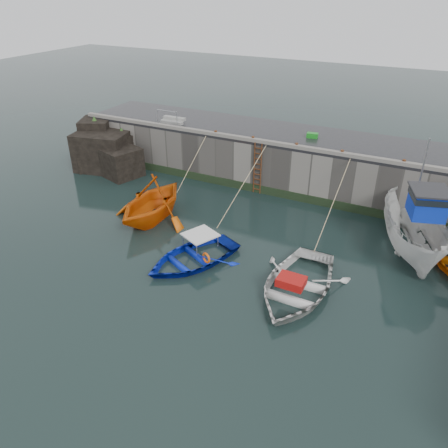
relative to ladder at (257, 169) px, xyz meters
The scene contains 21 objects.
ground 10.24m from the ladder, 78.60° to the right, with size 120.00×120.00×0.00m, color black.
quay_back 3.27m from the ladder, 52.28° to the left, with size 30.00×5.00×3.00m, color slate.
road_back 3.59m from the ladder, 52.28° to the left, with size 30.00×5.00×0.16m, color black.
kerb_back 2.62m from the ladder, ahead, with size 30.00×0.30×0.20m, color slate.
algae_back 2.41m from the ladder, ahead, with size 30.00×0.08×0.50m, color black.
rock_outcrop 10.95m from the ladder, behind, with size 5.85×4.24×3.41m.
ladder is the anchor object (origin of this frame).
boat_near_white 6.99m from the ladder, 124.18° to the right, with size 4.54×5.26×2.77m, color #DB5A0B.
boat_near_white_rope 4.41m from the ladder, 158.29° to the right, with size 0.04×4.14×3.10m, color tan, non-canonical shape.
boat_near_blue 8.46m from the ladder, 88.32° to the right, with size 3.39×4.75×0.98m, color #0C23B6.
boat_near_blue_rope 3.28m from the ladder, 85.13° to the right, with size 0.04×6.44×3.10m, color tan, non-canonical shape.
boat_near_navy 9.95m from the ladder, 57.30° to the right, with size 3.99×5.58×1.16m, color silver.
boat_near_navy_rope 6.22m from the ladder, 28.15° to the right, with size 0.04×6.40×3.10m, color tan, non-canonical shape.
boat_far_white 9.78m from the ladder, 16.97° to the right, with size 4.53×7.34×5.66m.
fish_crate 3.92m from the ladder, 45.27° to the left, with size 0.66×0.37×0.29m, color #18891F.
railing 7.10m from the ladder, 168.83° to the left, with size 1.60×1.05×1.00m.
bollard_a 3.47m from the ladder, behind, with size 0.18×0.18×0.28m, color #3F1E0F.
bollard_b 1.81m from the ladder, 146.14° to the left, with size 0.18×0.18×0.28m, color #3F1E0F.
bollard_c 2.81m from the ladder, ahead, with size 0.18×0.18×0.28m, color #3F1E0F.
bollard_d 5.11m from the ladder, ahead, with size 0.18×0.18×0.28m, color #3F1E0F.
bollard_e 8.19m from the ladder, ahead, with size 0.18×0.18×0.28m, color #3F1E0F.
Camera 1 is at (7.19, -12.92, 11.58)m, focal length 35.00 mm.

